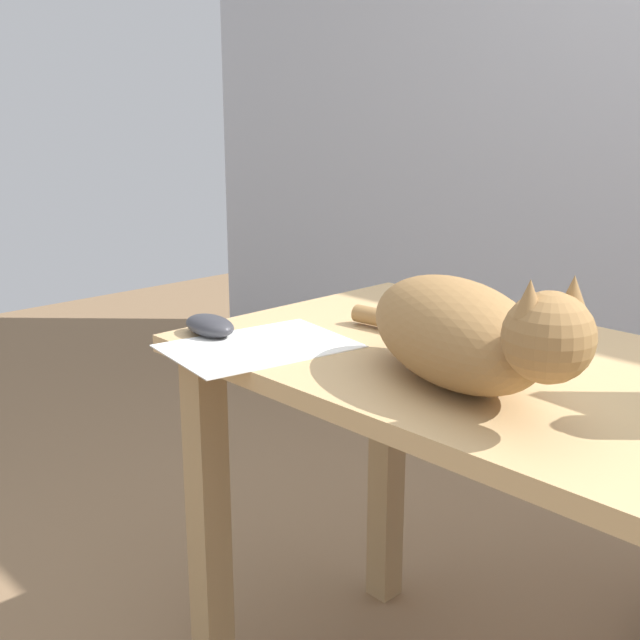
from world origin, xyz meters
The scene contains 3 objects.
cat centered at (-0.30, -0.13, 0.82)m, with size 0.57×0.31×0.20m.
computer_mouse centered at (-0.75, -0.24, 0.76)m, with size 0.11×0.06×0.04m, color #333338.
paper_sheet centered at (-0.64, -0.22, 0.74)m, with size 0.21×0.30×0.00m, color white.
Camera 1 is at (0.35, -1.01, 1.13)m, focal length 44.94 mm.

